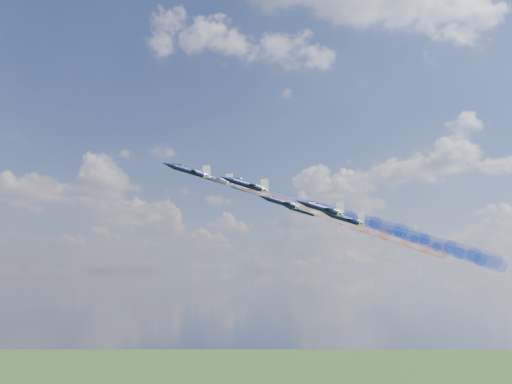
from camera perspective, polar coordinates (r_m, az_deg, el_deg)
jet_lead at (r=143.95m, az=-6.35°, el=1.99°), size 15.36×13.51×7.79m
trail_lead at (r=153.43m, az=3.45°, el=-0.94°), size 44.35×17.06×14.63m
jet_inner_left at (r=137.68m, az=-0.88°, el=0.69°), size 15.36×13.51×7.79m
trail_inner_left at (r=149.69m, az=8.85°, el=-2.25°), size 44.35×17.06×14.63m
jet_inner_right at (r=157.33m, az=-4.02°, el=1.26°), size 15.36×13.51×7.79m
trail_inner_right at (r=167.70m, az=4.83°, el=-1.38°), size 44.35×17.06×14.63m
jet_outer_left at (r=132.29m, az=6.24°, el=-1.55°), size 15.36×13.51×7.79m
trail_outer_left at (r=147.43m, az=15.59°, el=-4.32°), size 44.35×17.06×14.63m
jet_center_third at (r=151.92m, az=2.42°, el=-0.99°), size 15.36×13.51×7.79m
trail_center_third at (r=165.26m, az=11.03°, el=-3.52°), size 44.35×17.06×14.63m
jet_outer_right at (r=172.15m, az=-0.99°, el=0.25°), size 15.36×13.51×7.79m
trail_outer_right at (r=183.73m, az=6.94°, el=-2.11°), size 44.35×17.06×14.63m
jet_rear_left at (r=147.39m, az=8.39°, el=-2.52°), size 15.36×13.51×7.79m
trail_rear_left at (r=163.24m, az=16.66°, el=-4.92°), size 44.35×17.06×14.63m
jet_rear_right at (r=167.90m, az=4.36°, el=-1.76°), size 15.36×13.51×7.79m
trail_rear_right at (r=181.92m, az=12.05°, el=-3.99°), size 44.35×17.06×14.63m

